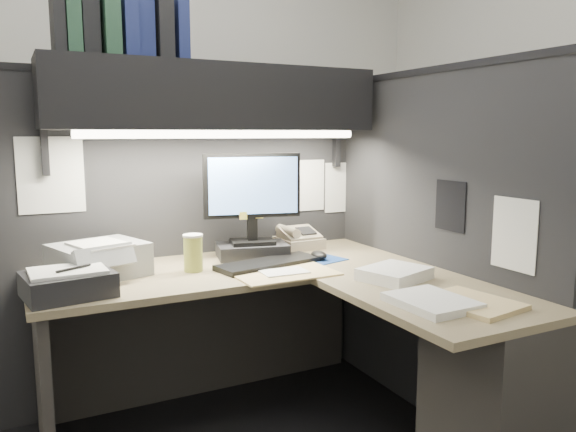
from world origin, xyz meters
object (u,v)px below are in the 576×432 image
(overhead_shelf, at_px, (215,98))
(notebook_stack, at_px, (68,284))
(printer, at_px, (99,260))
(coffee_cup, at_px, (193,254))
(keyboard, at_px, (269,263))
(telephone, at_px, (298,239))
(desk, at_px, (354,357))
(monitor, at_px, (252,216))

(overhead_shelf, distance_m, notebook_stack, 1.09)
(printer, bearing_deg, overhead_shelf, -7.93)
(overhead_shelf, xyz_separation_m, coffee_cup, (-0.19, -0.20, -0.69))
(keyboard, height_order, telephone, telephone)
(printer, bearing_deg, notebook_stack, -138.09)
(printer, xyz_separation_m, notebook_stack, (-0.15, -0.26, -0.02))
(printer, bearing_deg, desk, -54.77)
(monitor, bearing_deg, coffee_cup, -144.66)
(monitor, xyz_separation_m, keyboard, (-0.01, -0.21, -0.19))
(desk, relative_size, notebook_stack, 5.55)
(desk, height_order, overhead_shelf, overhead_shelf)
(overhead_shelf, bearing_deg, keyboard, -60.96)
(monitor, distance_m, notebook_stack, 0.95)
(keyboard, bearing_deg, monitor, 75.90)
(printer, bearing_deg, monitor, -14.54)
(desk, xyz_separation_m, overhead_shelf, (-0.30, 0.75, 1.06))
(coffee_cup, bearing_deg, printer, 165.58)
(desk, height_order, printer, printer)
(printer, bearing_deg, coffee_cup, -32.64)
(telephone, relative_size, notebook_stack, 0.73)
(telephone, bearing_deg, keyboard, -137.03)
(keyboard, relative_size, coffee_cup, 3.22)
(telephone, bearing_deg, notebook_stack, -162.27)
(desk, distance_m, monitor, 0.86)
(desk, height_order, notebook_stack, notebook_stack)
(desk, height_order, keyboard, keyboard)
(keyboard, height_order, notebook_stack, notebook_stack)
(overhead_shelf, relative_size, coffee_cup, 10.01)
(notebook_stack, bearing_deg, overhead_shelf, 26.81)
(desk, bearing_deg, keyboard, 107.46)
(overhead_shelf, bearing_deg, notebook_stack, -153.19)
(desk, height_order, coffee_cup, coffee_cup)
(desk, xyz_separation_m, printer, (-0.87, 0.65, 0.36))
(monitor, bearing_deg, telephone, 31.83)
(coffee_cup, distance_m, printer, 0.40)
(keyboard, xyz_separation_m, coffee_cup, (-0.34, 0.06, 0.07))
(monitor, distance_m, telephone, 0.37)
(overhead_shelf, relative_size, telephone, 6.98)
(notebook_stack, bearing_deg, desk, -20.67)
(keyboard, relative_size, telephone, 2.25)
(telephone, relative_size, printer, 0.63)
(desk, xyz_separation_m, telephone, (0.17, 0.80, 0.33))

